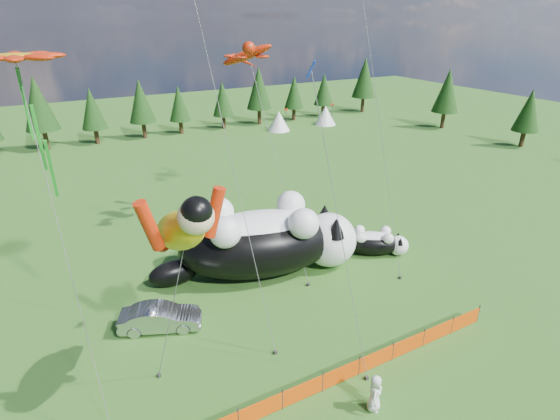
% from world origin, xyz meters
% --- Properties ---
extents(ground, '(160.00, 160.00, 0.00)m').
position_xyz_m(ground, '(0.00, 0.00, 0.00)').
color(ground, black).
rests_on(ground, ground).
extents(safety_fence, '(22.06, 0.06, 1.10)m').
position_xyz_m(safety_fence, '(0.00, -3.00, 0.50)').
color(safety_fence, '#262626').
rests_on(safety_fence, ground).
extents(tree_line, '(90.00, 4.00, 8.00)m').
position_xyz_m(tree_line, '(0.00, 45.00, 4.00)').
color(tree_line, black).
rests_on(tree_line, ground).
extents(festival_tents, '(50.00, 3.20, 2.80)m').
position_xyz_m(festival_tents, '(11.00, 40.00, 1.40)').
color(festival_tents, white).
rests_on(festival_tents, ground).
extents(cat_large, '(13.16, 7.01, 4.82)m').
position_xyz_m(cat_large, '(3.43, 6.96, 2.29)').
color(cat_large, black).
rests_on(cat_large, ground).
extents(cat_small, '(4.61, 3.57, 1.86)m').
position_xyz_m(cat_small, '(10.99, 5.49, 0.88)').
color(cat_small, black).
rests_on(cat_small, ground).
extents(car, '(4.45, 2.92, 1.39)m').
position_xyz_m(car, '(-4.13, 4.62, 0.69)').
color(car, '#ADAEB2').
rests_on(car, ground).
extents(spectator_e, '(1.00, 0.99, 1.74)m').
position_xyz_m(spectator_e, '(2.39, -4.80, 0.87)').
color(spectator_e, silver).
rests_on(spectator_e, ground).
extents(superhero_kite, '(4.59, 5.00, 10.26)m').
position_xyz_m(superhero_kite, '(-3.87, -0.33, 7.93)').
color(superhero_kite, '#E1AE0B').
rests_on(superhero_kite, ground).
extents(gecko_kite, '(5.89, 13.30, 16.17)m').
position_xyz_m(gecko_kite, '(5.75, 14.48, 12.67)').
color(gecko_kite, '#BA2309').
rests_on(gecko_kite, ground).
extents(flower_kite, '(3.96, 5.85, 14.29)m').
position_xyz_m(flower_kite, '(-7.92, 2.81, 13.75)').
color(flower_kite, '#BA2309').
rests_on(flower_kite, ground).
extents(diamond_kite_a, '(1.97, 5.24, 17.35)m').
position_xyz_m(diamond_kite_a, '(-0.97, 4.73, 15.67)').
color(diamond_kite_a, '#0C33B5').
rests_on(diamond_kite_a, ground).
extents(diamond_kite_c, '(1.55, 4.12, 14.07)m').
position_xyz_m(diamond_kite_c, '(2.07, 0.00, 12.48)').
color(diamond_kite_c, '#0C33B5').
rests_on(diamond_kite_c, ground).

